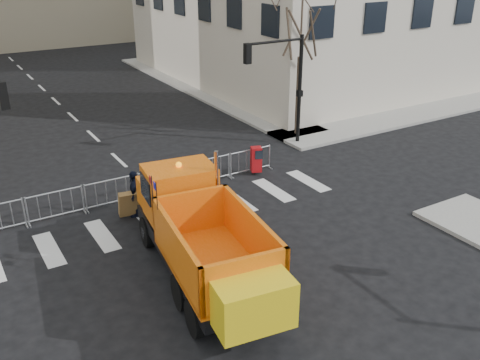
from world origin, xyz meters
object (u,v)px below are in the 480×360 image
cop_c (135,194)px  newspaper_box (256,159)px  plow_truck (202,234)px  cop_a (157,188)px  cop_b (174,202)px

cop_c → newspaper_box: cop_c is taller
plow_truck → cop_c: (-0.18, 5.01, -0.68)m
plow_truck → cop_a: 4.85m
cop_b → cop_c: size_ratio=0.95×
cop_c → plow_truck: bearing=32.1°
cop_a → cop_b: cop_a is taller
cop_c → newspaper_box: (5.90, 0.97, -0.19)m
cop_b → newspaper_box: cop_b is taller
cop_a → cop_b: (0.19, -1.07, -0.17)m
cop_b → cop_c: (-0.97, 1.30, 0.05)m
cop_c → cop_b: bearing=66.8°
cop_b → cop_c: cop_c is taller
cop_c → newspaper_box: size_ratio=1.62×
cop_a → cop_b: size_ratio=1.20×
plow_truck → cop_c: bearing=9.7°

